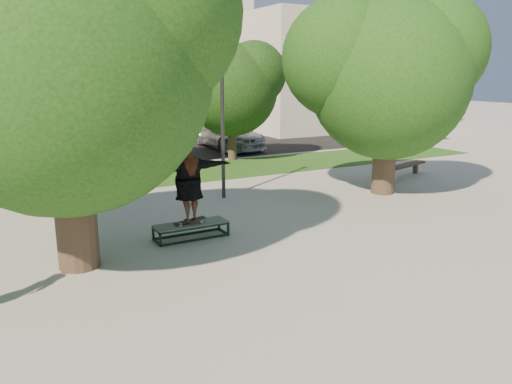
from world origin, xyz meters
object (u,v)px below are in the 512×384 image
lamppost (222,100)px  car_dark (70,142)px  grind_box (191,230)px  car_grey (87,143)px  tree_left (56,48)px  bench (401,167)px  tree_right (386,69)px  car_silver_b (227,133)px

lamppost → car_dark: bearing=104.4°
grind_box → lamppost: bearing=53.8°
lamppost → car_grey: size_ratio=1.34×
tree_left → lamppost: 6.70m
bench → car_grey: car_grey is taller
grind_box → tree_right: bearing=11.0°
grind_box → bench: bench is taller
lamppost → car_silver_b: (4.96, 10.13, -2.32)m
tree_right → car_dark: size_ratio=1.53×
bench → car_dark: car_dark is taller
tree_left → bench: bearing=15.6°
car_grey → car_dark: bearing=135.0°
tree_right → car_silver_b: bearing=89.8°
tree_right → car_grey: tree_right is taller
tree_right → car_dark: bearing=120.4°
grind_box → car_silver_b: car_silver_b is taller
tree_left → grind_box: bearing=11.1°
tree_left → car_silver_b: (10.25, 14.04, -3.60)m
tree_right → grind_box: 8.47m
tree_left → car_dark: bearing=81.4°
tree_left → car_dark: 16.02m
tree_left → grind_box: size_ratio=3.95×
tree_left → grind_box: tree_left is taller
tree_left → bench: size_ratio=2.29×
tree_left → bench: (12.79, 3.57, -4.02)m
car_dark → car_silver_b: 8.04m
tree_left → car_grey: (3.04, 14.84, -3.79)m
bench → car_silver_b: bearing=87.7°
grind_box → bench: size_ratio=0.58×
tree_right → lamppost: size_ratio=1.07×
car_dark → tree_right: bearing=-50.0°
car_grey → bench: bearing=-55.1°
tree_right → car_silver_b: 12.49m
tree_left → grind_box: (2.84, 0.56, -4.23)m
car_dark → tree_left: bearing=-89.1°
tree_right → car_grey: (-7.17, 12.85, -3.46)m
bench → lamppost: bearing=161.5°
car_grey → car_silver_b: size_ratio=0.80×
lamppost → car_dark: size_ratio=1.44×
lamppost → bench: lamppost is taller
lamppost → car_grey: 11.44m
grind_box → car_silver_b: bearing=61.2°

